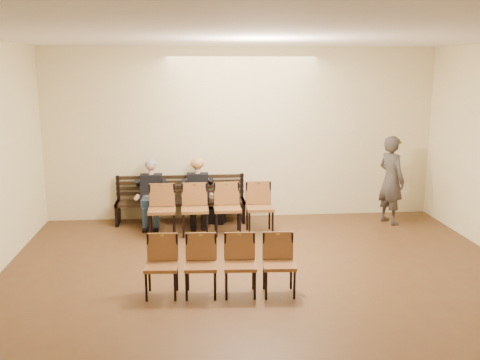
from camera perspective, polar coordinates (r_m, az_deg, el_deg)
The scene contains 11 objects.
ground at distance 6.72m, azimuth 4.38°, elevation -15.51°, with size 10.00×10.00×0.00m, color #52381C.
room_walls at distance 6.76m, azimuth 3.61°, elevation 7.20°, with size 8.02×10.01×3.51m.
bench at distance 10.91m, azimuth -6.32°, elevation -3.36°, with size 2.60×0.90×0.45m, color black.
seated_man at distance 10.72m, azimuth -9.45°, elevation -1.46°, with size 0.53×0.73×1.27m, color black, non-canonical shape.
seated_woman at distance 10.69m, azimuth -4.51°, elevation -1.47°, with size 0.53×0.73×1.23m, color black, non-canonical shape.
laptop at distance 10.60m, azimuth -9.47°, elevation -1.98°, with size 0.33×0.26×0.24m, color #B4B4B8.
water_bottle at distance 10.42m, azimuth -3.67°, elevation -2.15°, with size 0.07×0.07×0.22m, color silver.
bag at distance 10.84m, azimuth -2.72°, elevation -3.80°, with size 0.41×0.28×0.30m, color black.
passerby at distance 11.05m, azimuth 15.87°, elevation 0.68°, with size 0.74×0.49×2.04m, color #3B3530.
chair_row_front at distance 10.04m, azimuth -3.08°, elevation -3.15°, with size 2.34×0.52×0.96m, color brown.
chair_row_back at distance 7.42m, azimuth -2.09°, elevation -9.15°, with size 2.06×0.46×0.85m, color brown.
Camera 1 is at (-1.04, -5.87, 3.09)m, focal length 40.00 mm.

